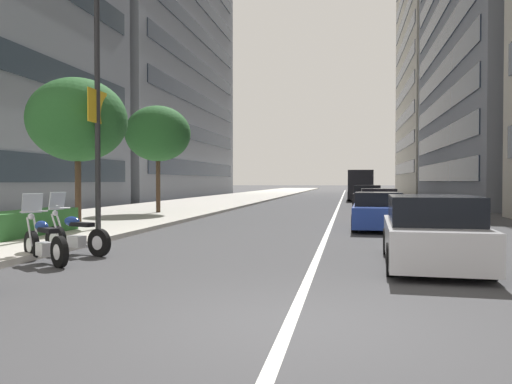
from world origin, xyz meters
TOP-DOWN VIEW (x-y plane):
  - ground_plane at (0.00, 0.00)m, footprint 400.00×400.00m
  - sidewalk_right_plaza at (30.00, 10.16)m, footprint 160.00×8.10m
  - lane_centre_stripe at (35.00, 0.00)m, footprint 110.00×0.16m
  - motorcycle_second_in_row at (3.70, 5.69)m, footprint 1.34×1.81m
  - motorcycle_under_tarp at (5.02, 5.72)m, footprint 0.91×2.07m
  - car_far_down_avenue at (4.86, -2.40)m, footprint 4.46×2.04m
  - car_lead_in_lane at (12.85, -1.75)m, footprint 4.48×1.94m
  - car_following_behind at (20.47, -2.20)m, footprint 4.27×1.95m
  - car_approaching_light at (28.89, -1.93)m, footprint 4.48×2.02m
  - delivery_van_ahead at (39.91, -1.66)m, footprint 6.15×2.18m
  - street_lamp_with_banners at (9.56, 7.17)m, footprint 1.26×2.76m
  - street_tree_far_plaza at (10.78, 8.96)m, footprint 3.54×3.54m
  - street_tree_by_lamp_post at (18.47, 8.91)m, footprint 3.33×3.33m
  - office_tower_far_left_down_avenue at (66.11, -16.27)m, footprint 26.05×16.43m
  - office_tower_far_right_block at (46.63, 24.20)m, footprint 31.91×18.08m

SIDE VIEW (x-z plane):
  - ground_plane at x=0.00m, z-range 0.00..0.00m
  - lane_centre_stripe at x=35.00m, z-range 0.00..0.01m
  - sidewalk_right_plaza at x=30.00m, z-range 0.00..0.15m
  - motorcycle_second_in_row at x=3.70m, z-range -0.30..1.18m
  - motorcycle_under_tarp at x=5.02m, z-range -0.30..1.18m
  - car_lead_in_lane at x=12.85m, z-range -0.05..1.30m
  - car_following_behind at x=20.47m, z-range -0.04..1.33m
  - car_approaching_light at x=28.89m, z-range -0.06..1.42m
  - car_far_down_avenue at x=4.86m, z-range -0.04..1.41m
  - delivery_van_ahead at x=39.91m, z-range 0.09..2.78m
  - street_tree_far_plaza at x=10.78m, z-range 1.30..6.62m
  - street_tree_by_lamp_post at x=18.47m, z-range 1.45..6.89m
  - street_lamp_with_banners at x=9.56m, z-range 0.93..10.31m
  - office_tower_far_right_block at x=46.63m, z-range 0.00..38.41m
  - office_tower_far_left_down_avenue at x=66.11m, z-range 0.00..43.94m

